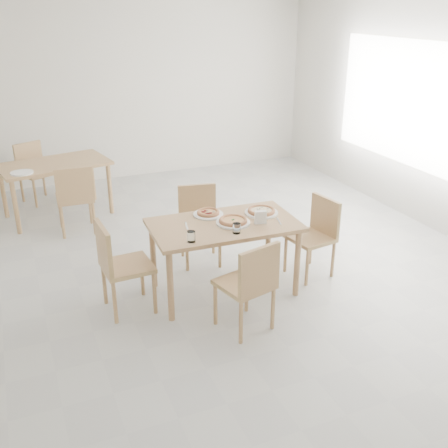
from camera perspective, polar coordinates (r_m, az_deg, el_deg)
name	(u,v)px	position (r m, az deg, el deg)	size (l,w,h in m)	color
room	(419,106)	(7.32, 20.42, 11.95)	(7.28, 7.00, 7.00)	#BBBBB6
main_table	(224,231)	(5.13, 0.00, -0.80)	(1.46, 0.87, 0.75)	#A78356
chair_south	(250,281)	(4.57, 2.89, -6.24)	(0.52, 0.52, 0.87)	tan
chair_north	(199,218)	(5.86, -2.74, 0.61)	(0.49, 0.49, 0.86)	tan
chair_west	(118,262)	(4.95, -11.48, -4.04)	(0.47, 0.47, 0.90)	tan
chair_east	(316,231)	(5.64, 10.03, -0.76)	(0.48, 0.48, 0.85)	tan
plate_margherita	(233,223)	(5.08, 0.99, 0.15)	(0.33, 0.33, 0.02)	white
plate_mushroom	(261,213)	(5.33, 4.09, 1.24)	(0.34, 0.34, 0.02)	white
plate_pepperoni	(208,214)	(5.28, -1.72, 1.04)	(0.30, 0.30, 0.02)	white
pizza_margherita	(233,220)	(5.07, 1.00, 0.39)	(0.33, 0.33, 0.03)	tan
pizza_mushroom	(261,211)	(5.32, 4.09, 1.47)	(0.31, 0.31, 0.03)	tan
pizza_pepperoni	(208,212)	(5.27, -1.73, 1.28)	(0.23, 0.23, 0.03)	tan
tumbler_a	(191,237)	(4.69, -3.59, -1.38)	(0.08, 0.08, 0.10)	white
tumbler_b	(237,228)	(4.86, 1.38, -0.46)	(0.07, 0.07, 0.10)	white
napkin_holder	(261,218)	(5.05, 4.00, 0.66)	(0.13, 0.08, 0.14)	silver
fork_a	(279,221)	(5.15, 6.01, 0.28)	(0.02, 0.18, 0.01)	silver
fork_b	(187,226)	(5.03, -4.10, -0.21)	(0.02, 0.19, 0.01)	silver
second_table	(54,169)	(7.42, -17.99, 5.68)	(1.53, 1.06, 0.75)	tan
chair_back_s	(75,195)	(6.77, -15.92, 3.09)	(0.47, 0.47, 0.90)	tan
chair_back_n	(34,168)	(8.17, -19.98, 5.76)	(0.57, 0.57, 0.86)	tan
plate_empty	(22,173)	(7.06, -21.15, 5.23)	(0.28, 0.28, 0.02)	white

